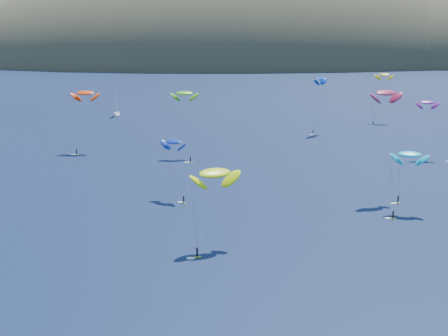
% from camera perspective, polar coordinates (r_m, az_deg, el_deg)
% --- Properties ---
extents(island, '(730.00, 300.00, 210.00)m').
position_cam_1_polar(island, '(632.06, 3.05, 8.94)').
color(island, '#3D3526').
rests_on(island, ground).
extents(sailboat, '(10.19, 8.76, 12.45)m').
position_cam_1_polar(sailboat, '(285.23, -9.78, 4.93)').
color(sailboat, white).
rests_on(sailboat, ground).
extents(kitesurfer_1, '(9.36, 10.47, 21.81)m').
position_cam_1_polar(kitesurfer_1, '(213.27, -12.56, 6.71)').
color(kitesurfer_1, '#D3FC1C').
rests_on(kitesurfer_1, ground).
extents(kitesurfer_2, '(11.14, 12.00, 17.45)m').
position_cam_1_polar(kitesurfer_2, '(122.04, -0.83, -0.46)').
color(kitesurfer_2, '#D3FC1C').
rests_on(kitesurfer_2, ground).
extents(kitesurfer_3, '(8.57, 14.20, 22.41)m').
position_cam_1_polar(kitesurfer_3, '(201.47, -3.63, 6.84)').
color(kitesurfer_3, '#D3FC1C').
rests_on(kitesurfer_3, ground).
extents(kitesurfer_4, '(7.62, 9.57, 22.75)m').
position_cam_1_polar(kitesurfer_4, '(242.86, 8.79, 8.05)').
color(kitesurfer_4, '#D3FC1C').
rests_on(kitesurfer_4, ground).
extents(kitesurfer_5, '(10.35, 9.96, 15.68)m').
position_cam_1_polar(kitesurfer_5, '(150.13, 16.62, 1.20)').
color(kitesurfer_5, '#D3FC1C').
rests_on(kitesurfer_5, ground).
extents(kitesurfer_6, '(10.52, 10.20, 19.57)m').
position_cam_1_polar(kitesurfer_6, '(208.62, 18.10, 5.73)').
color(kitesurfer_6, '#D3FC1C').
rests_on(kitesurfer_6, ground).
extents(kitesurfer_9, '(9.54, 11.57, 28.43)m').
position_cam_1_polar(kitesurfer_9, '(159.41, 14.59, 6.67)').
color(kitesurfer_9, '#D3FC1C').
rests_on(kitesurfer_9, ground).
extents(kitesurfer_10, '(7.90, 10.18, 16.10)m').
position_cam_1_polar(kitesurfer_10, '(155.19, -4.62, 2.42)').
color(kitesurfer_10, '#D3FC1C').
rests_on(kitesurfer_10, ground).
extents(kitesurfer_11, '(10.83, 12.13, 21.90)m').
position_cam_1_polar(kitesurfer_11, '(273.57, 14.44, 8.26)').
color(kitesurfer_11, '#D3FC1C').
rests_on(kitesurfer_11, ground).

